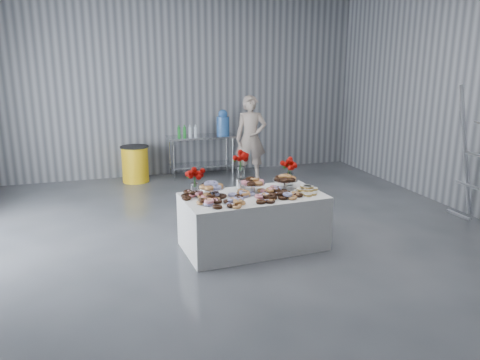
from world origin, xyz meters
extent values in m
plane|color=#393C41|center=(0.00, 0.00, 0.00)|extent=(9.00, 9.00, 0.00)
cube|color=gray|center=(0.00, 4.50, 2.00)|extent=(8.00, 0.04, 4.00)
cube|color=silver|center=(0.09, -0.05, 0.38)|extent=(1.96, 1.12, 0.75)
cube|color=silver|center=(0.30, 4.10, 0.88)|extent=(1.50, 0.60, 0.04)
cube|color=silver|center=(0.30, 4.10, 0.25)|extent=(1.40, 0.55, 0.03)
cylinder|color=silver|center=(-0.35, 3.85, 0.43)|extent=(0.04, 0.04, 0.86)
cylinder|color=silver|center=(0.95, 3.85, 0.43)|extent=(0.04, 0.04, 0.86)
cylinder|color=silver|center=(-0.35, 4.35, 0.43)|extent=(0.04, 0.04, 0.86)
cylinder|color=silver|center=(0.95, 4.35, 0.43)|extent=(0.04, 0.04, 0.86)
cylinder|color=silver|center=(-0.47, 0.06, 0.81)|extent=(0.06, 0.06, 0.12)
cylinder|color=silver|center=(-0.47, 0.06, 0.88)|extent=(0.36, 0.36, 0.01)
cylinder|color=silver|center=(0.13, 0.10, 0.81)|extent=(0.06, 0.06, 0.12)
cylinder|color=silver|center=(0.13, 0.10, 0.88)|extent=(0.36, 0.36, 0.01)
cylinder|color=silver|center=(0.63, 0.13, 0.81)|extent=(0.06, 0.06, 0.12)
cylinder|color=silver|center=(0.63, 0.13, 0.88)|extent=(0.36, 0.36, 0.01)
cylinder|color=white|center=(-0.68, 0.15, 0.84)|extent=(0.11, 0.11, 0.18)
cylinder|color=#1E5919|center=(-0.68, 0.15, 0.97)|extent=(0.04, 0.04, 0.18)
cylinder|color=white|center=(0.77, 0.29, 0.84)|extent=(0.11, 0.11, 0.18)
cylinder|color=#1E5919|center=(0.77, 0.29, 0.97)|extent=(0.04, 0.04, 0.18)
cylinder|color=silver|center=(0.01, 0.29, 0.82)|extent=(0.14, 0.14, 0.15)
cylinder|color=white|center=(0.01, 0.29, 0.99)|extent=(0.11, 0.11, 0.18)
cylinder|color=#1E5919|center=(0.01, 0.29, 1.12)|extent=(0.04, 0.04, 0.18)
cylinder|color=#3E7BD3|center=(0.80, 4.10, 1.10)|extent=(0.28, 0.28, 0.40)
sphere|color=#3E7BD3|center=(0.80, 4.10, 1.36)|extent=(0.20, 0.20, 0.20)
imported|color=#CC8C93|center=(1.25, 3.49, 0.90)|extent=(0.74, 0.58, 1.80)
cylinder|color=yellow|center=(-1.14, 4.03, 0.37)|extent=(0.55, 0.55, 0.74)
cylinder|color=black|center=(-1.14, 4.03, 0.75)|extent=(0.59, 0.59, 0.02)
camera|label=1|loc=(-1.91, -5.80, 2.57)|focal=35.00mm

